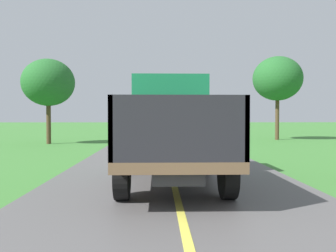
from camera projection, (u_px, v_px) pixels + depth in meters
banana_truck_near at (170, 126)px, 9.62m from camera, size 2.38×5.82×2.80m
roadside_tree_near_left at (48, 83)px, 22.36m from camera, size 3.24×3.24×5.28m
roadside_tree_mid_right at (278, 79)px, 26.24m from camera, size 3.57×3.57×6.08m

